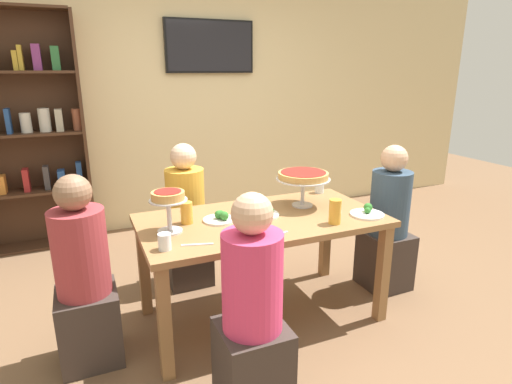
{
  "coord_description": "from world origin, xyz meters",
  "views": [
    {
      "loc": [
        -1.07,
        -2.39,
        1.69
      ],
      "look_at": [
        0.0,
        0.1,
        0.89
      ],
      "focal_mm": 29.39,
      "sensor_mm": 36.0,
      "label": 1
    }
  ],
  "objects": [
    {
      "name": "diner_head_east",
      "position": [
        1.08,
        0.01,
        0.49
      ],
      "size": [
        0.34,
        0.34,
        1.15
      ],
      "rotation": [
        0.0,
        0.0,
        3.14
      ],
      "color": "#382D28",
      "rests_on": "ground_plane"
    },
    {
      "name": "bookshelf",
      "position": [
        -1.54,
        2.02,
        1.12
      ],
      "size": [
        1.1,
        0.3,
        2.21
      ],
      "color": "#422819",
      "rests_on": "ground_plane"
    },
    {
      "name": "ground_plane",
      "position": [
        0.0,
        0.0,
        0.0
      ],
      "size": [
        12.0,
        12.0,
        0.0
      ],
      "primitive_type": "plane",
      "color": "brown"
    },
    {
      "name": "beer_glass_amber_short",
      "position": [
        0.38,
        -0.28,
        0.82
      ],
      "size": [
        0.08,
        0.08,
        0.16
      ],
      "primitive_type": "cylinder",
      "color": "gold",
      "rests_on": "dining_table"
    },
    {
      "name": "cutlery_knife_near",
      "position": [
        -0.05,
        -0.32,
        0.74
      ],
      "size": [
        0.18,
        0.07,
        0.0
      ],
      "primitive_type": "cube",
      "rotation": [
        0.0,
        0.0,
        0.34
      ],
      "color": "silver",
      "rests_on": "dining_table"
    },
    {
      "name": "salad_plate_near_diner",
      "position": [
        0.02,
        0.03,
        0.75
      ],
      "size": [
        0.23,
        0.23,
        0.06
      ],
      "color": "white",
      "rests_on": "dining_table"
    },
    {
      "name": "television",
      "position": [
        0.33,
        2.11,
        1.92
      ],
      "size": [
        0.96,
        0.05,
        0.54
      ],
      "color": "black"
    },
    {
      "name": "cutlery_fork_far",
      "position": [
        -0.52,
        -0.27,
        0.74
      ],
      "size": [
        0.18,
        0.06,
        0.0
      ],
      "primitive_type": "cube",
      "rotation": [
        0.0,
        0.0,
        -0.27
      ],
      "color": "silver",
      "rests_on": "dining_table"
    },
    {
      "name": "diner_far_left",
      "position": [
        -0.35,
        0.7,
        0.49
      ],
      "size": [
        0.34,
        0.34,
        1.15
      ],
      "rotation": [
        0.0,
        0.0,
        -1.57
      ],
      "color": "#382D28",
      "rests_on": "ground_plane"
    },
    {
      "name": "salad_plate_far_diner",
      "position": [
        -0.27,
        0.05,
        0.76
      ],
      "size": [
        0.21,
        0.21,
        0.07
      ],
      "color": "white",
      "rests_on": "dining_table"
    },
    {
      "name": "deep_dish_pizza_stand",
      "position": [
        0.37,
        0.11,
        0.95
      ],
      "size": [
        0.38,
        0.38,
        0.25
      ],
      "color": "silver",
      "rests_on": "dining_table"
    },
    {
      "name": "dining_table",
      "position": [
        0.0,
        0.0,
        0.65
      ],
      "size": [
        1.6,
        0.84,
        0.74
      ],
      "color": "olive",
      "rests_on": "ground_plane"
    },
    {
      "name": "water_glass_clear_far",
      "position": [
        -0.69,
        -0.26,
        0.79
      ],
      "size": [
        0.07,
        0.07,
        0.09
      ],
      "primitive_type": "cylinder",
      "color": "white",
      "rests_on": "dining_table"
    },
    {
      "name": "diner_head_west",
      "position": [
        -1.12,
        -0.02,
        0.49
      ],
      "size": [
        0.34,
        0.34,
        1.15
      ],
      "color": "#382D28",
      "rests_on": "ground_plane"
    },
    {
      "name": "beer_glass_amber_tall",
      "position": [
        -0.48,
        0.09,
        0.81
      ],
      "size": [
        0.08,
        0.08,
        0.14
      ],
      "primitive_type": "cylinder",
      "color": "gold",
      "rests_on": "dining_table"
    },
    {
      "name": "personal_pizza_stand",
      "position": [
        -0.61,
        -0.01,
        0.94
      ],
      "size": [
        0.23,
        0.23,
        0.26
      ],
      "color": "silver",
      "rests_on": "dining_table"
    },
    {
      "name": "cutlery_knife_far",
      "position": [
        0.03,
        0.31,
        0.74
      ],
      "size": [
        0.18,
        0.03,
        0.0
      ],
      "primitive_type": "cube",
      "rotation": [
        0.0,
        0.0,
        3.06
      ],
      "color": "silver",
      "rests_on": "dining_table"
    },
    {
      "name": "water_glass_clear_near",
      "position": [
        0.66,
        0.35,
        0.8
      ],
      "size": [
        0.07,
        0.07,
        0.11
      ],
      "primitive_type": "cylinder",
      "color": "white",
      "rests_on": "dining_table"
    },
    {
      "name": "rear_partition",
      "position": [
        0.0,
        2.2,
        1.4
      ],
      "size": [
        8.0,
        0.12,
        2.8
      ],
      "primitive_type": "cube",
      "color": "beige",
      "rests_on": "ground_plane"
    },
    {
      "name": "salad_plate_spare",
      "position": [
        0.68,
        -0.23,
        0.76
      ],
      "size": [
        0.23,
        0.23,
        0.07
      ],
      "color": "white",
      "rests_on": "dining_table"
    },
    {
      "name": "diner_near_left",
      "position": [
        -0.37,
        -0.71,
        0.49
      ],
      "size": [
        0.34,
        0.34,
        1.15
      ],
      "rotation": [
        0.0,
        0.0,
        1.57
      ],
      "color": "#382D28",
      "rests_on": "ground_plane"
    },
    {
      "name": "cutlery_fork_near",
      "position": [
        -0.27,
        -0.27,
        0.74
      ],
      "size": [
        0.17,
        0.08,
        0.0
      ],
      "primitive_type": "cube",
      "rotation": [
        0.0,
        0.0,
        -0.35
      ],
      "color": "silver",
      "rests_on": "dining_table"
    }
  ]
}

